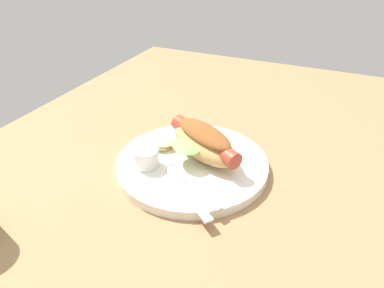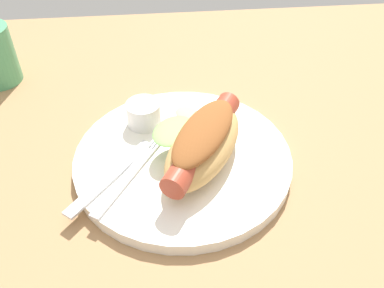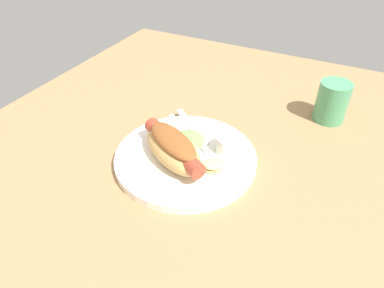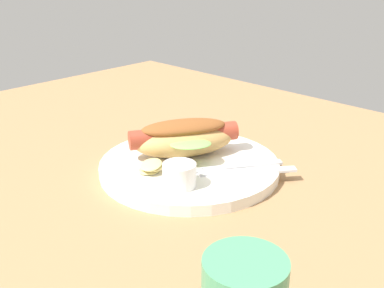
{
  "view_description": "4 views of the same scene",
  "coord_description": "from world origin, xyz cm",
  "views": [
    {
      "loc": [
        -48.36,
        -18.56,
        36.13
      ],
      "look_at": [
        -1.34,
        2.44,
        4.27
      ],
      "focal_mm": 32.68,
      "sensor_mm": 36.0,
      "label": 1
    },
    {
      "loc": [
        -4.9,
        -35.0,
        36.9
      ],
      "look_at": [
        -1.26,
        1.55,
        3.63
      ],
      "focal_mm": 39.25,
      "sensor_mm": 36.0,
      "label": 2
    },
    {
      "loc": [
        41.68,
        25.44,
        42.6
      ],
      "look_at": [
        -2.96,
        3.02,
        4.03
      ],
      "focal_mm": 32.39,
      "sensor_mm": 36.0,
      "label": 3
    },
    {
      "loc": [
        -46.9,
        47.5,
        30.36
      ],
      "look_at": [
        -2.64,
        1.72,
        4.39
      ],
      "focal_mm": 44.25,
      "sensor_mm": 36.0,
      "label": 4
    }
  ],
  "objects": [
    {
      "name": "knife",
      "position": [
        -10.89,
        -1.04,
        1.78
      ],
      "size": [
        9.84,
        11.6,
        0.36
      ],
      "primitive_type": "cube",
      "rotation": [
        0.0,
        0.0,
        0.89
      ],
      "color": "silver",
      "rests_on": "plate"
    },
    {
      "name": "hot_dog",
      "position": [
        -0.3,
        0.79,
        4.48
      ],
      "size": [
        13.52,
        16.57,
        5.52
      ],
      "rotation": [
        0.0,
        0.0,
        1.04
      ],
      "color": "tan",
      "rests_on": "plate"
    },
    {
      "name": "ground_plane",
      "position": [
        0.0,
        0.0,
        -0.9
      ],
      "size": [
        120.0,
        90.0,
        1.8
      ],
      "primitive_type": "cube",
      "color": "#9E754C"
    },
    {
      "name": "fork",
      "position": [
        -8.69,
        -0.92,
        1.8
      ],
      "size": [
        8.88,
        13.22,
        0.4
      ],
      "rotation": [
        0.0,
        0.0,
        1.01
      ],
      "color": "silver",
      "rests_on": "plate"
    },
    {
      "name": "sauce_ramekin",
      "position": [
        -6.9,
        8.5,
        3.19
      ],
      "size": [
        4.44,
        4.44,
        3.19
      ],
      "primitive_type": "cylinder",
      "color": "white",
      "rests_on": "plate"
    },
    {
      "name": "chips_pile",
      "position": [
        -0.98,
        8.34,
        2.36
      ],
      "size": [
        4.79,
        5.15,
        1.48
      ],
      "color": "#D8C67D",
      "rests_on": "plate"
    },
    {
      "name": "plate",
      "position": [
        -2.35,
        1.98,
        0.8
      ],
      "size": [
        26.49,
        26.49,
        1.6
      ],
      "primitive_type": "cylinder",
      "color": "white",
      "rests_on": "ground_plane"
    }
  ]
}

